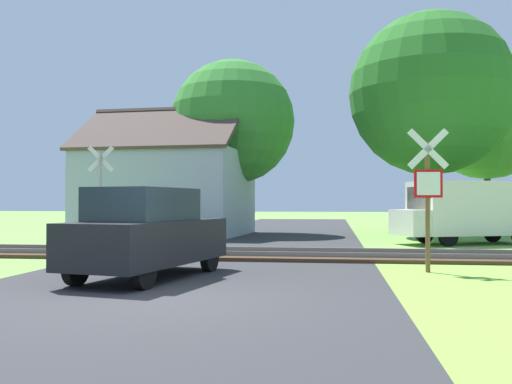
# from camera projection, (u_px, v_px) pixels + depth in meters

# --- Properties ---
(ground_plane) EXTENTS (160.00, 160.00, 0.00)m
(ground_plane) POSITION_uv_depth(u_px,v_px,m) (157.00, 298.00, 8.91)
(ground_plane) COLOR #6B9942
(road_asphalt) EXTENTS (7.47, 80.00, 0.01)m
(road_asphalt) POSITION_uv_depth(u_px,v_px,m) (189.00, 281.00, 10.89)
(road_asphalt) COLOR #2D2D30
(road_asphalt) RESTS_ON ground
(rail_track) EXTENTS (60.00, 2.60, 0.22)m
(rail_track) POSITION_uv_depth(u_px,v_px,m) (233.00, 255.00, 15.66)
(rail_track) COLOR #422D1E
(rail_track) RESTS_ON ground
(stop_sign_near) EXTENTS (0.88, 0.17, 3.08)m
(stop_sign_near) POSITION_uv_depth(u_px,v_px,m) (428.00, 190.00, 12.16)
(stop_sign_near) COLOR brown
(stop_sign_near) RESTS_ON ground
(crossing_sign_far) EXTENTS (0.87, 0.19, 3.38)m
(crossing_sign_far) POSITION_uv_depth(u_px,v_px,m) (100.00, 189.00, 18.87)
(crossing_sign_far) COLOR #9E9EA5
(crossing_sign_far) RESTS_ON ground
(house) EXTENTS (7.54, 7.19, 5.88)m
(house) POSITION_uv_depth(u_px,v_px,m) (169.00, 190.00, 26.21)
(house) COLOR #99A3B7
(house) RESTS_ON ground
(tree_right) EXTENTS (7.12, 7.12, 9.81)m
(tree_right) POSITION_uv_depth(u_px,v_px,m) (431.00, 94.00, 24.94)
(tree_right) COLOR #513823
(tree_right) RESTS_ON ground
(tree_far) EXTENTS (6.47, 6.47, 9.12)m
(tree_far) POSITION_uv_depth(u_px,v_px,m) (487.00, 115.00, 28.45)
(tree_far) COLOR #513823
(tree_far) RESTS_ON ground
(tree_center) EXTENTS (5.96, 5.96, 8.33)m
(tree_center) POSITION_uv_depth(u_px,v_px,m) (233.00, 122.00, 27.40)
(tree_center) COLOR #513823
(tree_center) RESTS_ON ground
(mail_truck) EXTENTS (5.24, 3.50, 2.24)m
(mail_truck) POSITION_uv_depth(u_px,v_px,m) (467.00, 210.00, 20.38)
(mail_truck) COLOR silver
(mail_truck) RESTS_ON ground
(parked_car) EXTENTS (2.44, 4.25, 1.78)m
(parked_car) POSITION_uv_depth(u_px,v_px,m) (148.00, 233.00, 11.25)
(parked_car) COLOR black
(parked_car) RESTS_ON ground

